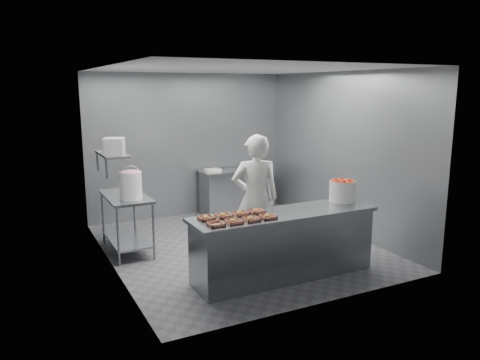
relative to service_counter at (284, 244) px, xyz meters
name	(u,v)px	position (x,y,z in m)	size (l,w,h in m)	color
floor	(239,246)	(0.00, 1.35, -0.45)	(4.50, 4.50, 0.00)	#4C4C51
ceiling	(239,69)	(0.00, 1.35, 2.35)	(4.50, 4.50, 0.00)	white
wall_back	(188,145)	(0.00, 3.60, 0.95)	(4.00, 0.04, 2.80)	slate
wall_left	(109,171)	(-2.00, 1.35, 0.95)	(0.04, 4.50, 2.80)	slate
wall_right	(341,153)	(2.00, 1.35, 0.95)	(0.04, 4.50, 2.80)	slate
service_counter	(284,244)	(0.00, 0.00, 0.00)	(2.60, 0.70, 0.90)	slate
prep_table	(127,215)	(-1.65, 1.95, 0.14)	(0.60, 1.20, 0.90)	slate
back_counter	(237,191)	(0.90, 3.25, 0.00)	(1.50, 0.60, 0.90)	slate
wall_shelf	(112,154)	(-1.82, 1.95, 1.10)	(0.35, 0.90, 0.03)	slate
tray_0	(216,224)	(-1.06, -0.15, 0.47)	(0.19, 0.18, 0.04)	tan
tray_1	(234,221)	(-0.82, -0.15, 0.47)	(0.19, 0.18, 0.06)	tan
tray_2	(251,219)	(-0.58, -0.15, 0.47)	(0.19, 0.18, 0.06)	tan
tray_3	(268,217)	(-0.34, -0.15, 0.47)	(0.19, 0.18, 0.06)	tan
tray_4	(206,218)	(-1.06, 0.15, 0.47)	(0.19, 0.18, 0.06)	tan
tray_5	(223,215)	(-0.82, 0.15, 0.47)	(0.19, 0.18, 0.06)	tan
tray_6	(240,213)	(-0.58, 0.15, 0.47)	(0.19, 0.18, 0.06)	tan
tray_7	(256,211)	(-0.34, 0.15, 0.47)	(0.19, 0.18, 0.06)	tan
worker	(255,199)	(-0.07, 0.69, 0.49)	(0.69, 0.45, 1.88)	silver
strawberry_tub	(342,190)	(1.08, 0.15, 0.61)	(0.37, 0.37, 0.31)	white
glaze_bucket	(131,185)	(-1.63, 1.67, 0.66)	(0.34, 0.32, 0.50)	white
bucket_lid	(132,195)	(-1.57, 1.87, 0.46)	(0.32, 0.32, 0.02)	white
rag	(125,192)	(-1.61, 2.16, 0.46)	(0.15, 0.13, 0.02)	#CCB28C
appliance	(114,146)	(-1.82, 1.78, 1.23)	(0.28, 0.32, 0.24)	gray
paper_stack	(213,170)	(0.37, 3.25, 0.47)	(0.30, 0.22, 0.05)	silver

